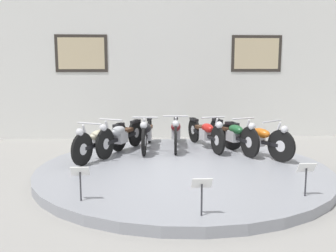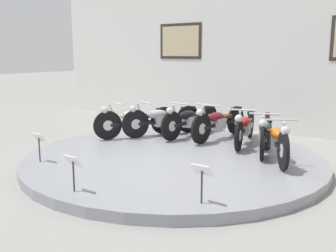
% 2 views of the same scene
% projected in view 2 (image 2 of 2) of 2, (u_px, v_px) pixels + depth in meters
% --- Properties ---
extents(ground_plane, '(60.00, 60.00, 0.00)m').
position_uv_depth(ground_plane, '(174.00, 163.00, 7.30)').
color(ground_plane, gray).
extents(display_platform, '(5.46, 5.46, 0.16)m').
position_uv_depth(display_platform, '(174.00, 159.00, 7.28)').
color(display_platform, gray).
rests_on(display_platform, ground_plane).
extents(back_wall, '(14.00, 0.22, 4.25)m').
position_uv_depth(back_wall, '(261.00, 48.00, 9.96)').
color(back_wall, silver).
rests_on(back_wall, ground_plane).
extents(motorcycle_cream, '(0.96, 1.79, 0.79)m').
position_uv_depth(motorcycle_cream, '(135.00, 120.00, 8.75)').
color(motorcycle_cream, black).
rests_on(motorcycle_cream, display_platform).
extents(motorcycle_silver, '(0.92, 1.81, 0.79)m').
position_uv_depth(motorcycle_silver, '(161.00, 119.00, 8.92)').
color(motorcycle_silver, black).
rests_on(motorcycle_silver, display_platform).
extents(motorcycle_black, '(0.54, 1.98, 0.79)m').
position_uv_depth(motorcycle_black, '(190.00, 119.00, 8.84)').
color(motorcycle_black, black).
rests_on(motorcycle_black, display_platform).
extents(motorcycle_maroon, '(0.54, 1.99, 0.80)m').
position_uv_depth(motorcycle_maroon, '(218.00, 121.00, 8.55)').
color(motorcycle_maroon, black).
rests_on(motorcycle_maroon, display_platform).
extents(motorcycle_red, '(0.65, 1.91, 0.78)m').
position_uv_depth(motorcycle_red, '(245.00, 126.00, 8.07)').
color(motorcycle_red, black).
rests_on(motorcycle_red, display_platform).
extents(motorcycle_green, '(0.75, 1.90, 0.80)m').
position_uv_depth(motorcycle_green, '(265.00, 131.00, 7.49)').
color(motorcycle_green, black).
rests_on(motorcycle_green, display_platform).
extents(motorcycle_orange, '(1.12, 1.71, 0.80)m').
position_uv_depth(motorcycle_orange, '(275.00, 138.00, 6.89)').
color(motorcycle_orange, black).
rests_on(motorcycle_orange, display_platform).
extents(info_placard_front_left, '(0.26, 0.11, 0.51)m').
position_uv_depth(info_placard_front_left, '(39.00, 141.00, 6.76)').
color(info_placard_front_left, '#333338').
rests_on(info_placard_front_left, display_platform).
extents(info_placard_front_centre, '(0.26, 0.11, 0.51)m').
position_uv_depth(info_placard_front_centre, '(73.00, 165.00, 5.31)').
color(info_placard_front_centre, '#333338').
rests_on(info_placard_front_centre, display_platform).
extents(info_placard_front_right, '(0.26, 0.11, 0.51)m').
position_uv_depth(info_placard_front_right, '(202.00, 175.00, 4.88)').
color(info_placard_front_right, '#333338').
rests_on(info_placard_front_right, display_platform).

